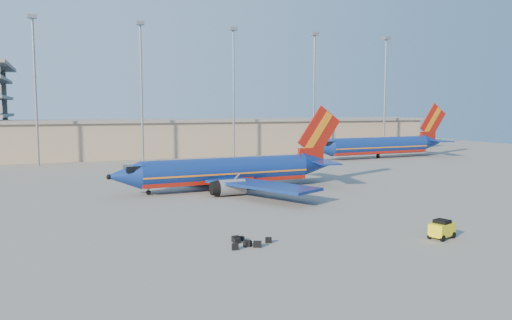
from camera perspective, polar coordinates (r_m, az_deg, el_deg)
The scene contains 7 objects.
ground at distance 63.46m, azimuth -1.75°, elevation -4.15°, with size 220.00×220.00×0.00m, color slate.
terminal_building at distance 121.05m, azimuth -6.67°, elevation 2.68°, with size 122.00×16.00×8.50m.
light_mast_row at distance 108.18m, azimuth -7.67°, elevation 9.30°, with size 101.60×1.60×28.65m.
aircraft_main at distance 68.58m, azimuth -2.82°, elevation -1.31°, with size 34.01×32.69×11.51m.
aircraft_second at distance 115.00m, azimuth 14.17°, elevation 1.63°, with size 36.32×14.13×12.29m.
baggage_tug at distance 45.80m, azimuth 20.47°, elevation -7.37°, with size 2.61×2.03×1.65m.
luggage_pile at distance 41.20m, azimuth -1.15°, elevation -9.37°, with size 3.81×2.94×0.52m.
Camera 1 is at (-21.25, -58.75, 11.11)m, focal length 35.00 mm.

